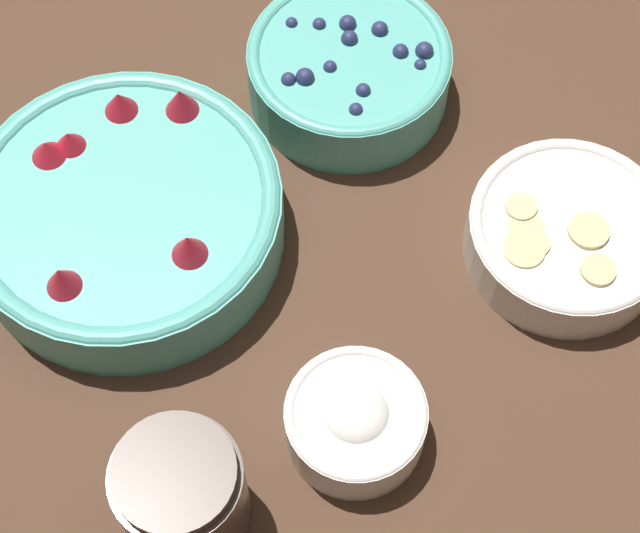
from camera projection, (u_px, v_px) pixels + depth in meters
The scene contains 6 objects.
ground_plane at pixel (229, 193), 0.90m from camera, with size 4.00×4.00×0.00m, color #4C3323.
bowl_strawberries at pixel (125, 212), 0.85m from camera, with size 0.25×0.25×0.08m.
bowl_blueberries at pixel (349, 68), 0.92m from camera, with size 0.18×0.18×0.06m.
bowl_bananas at pixel (568, 234), 0.85m from camera, with size 0.16×0.16×0.05m.
bowl_cream at pixel (355, 420), 0.78m from camera, with size 0.10×0.10×0.05m.
jar_chocolate at pixel (183, 496), 0.73m from camera, with size 0.09×0.09×0.10m.
Camera 1 is at (-0.42, 0.24, 0.76)m, focal length 60.00 mm.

